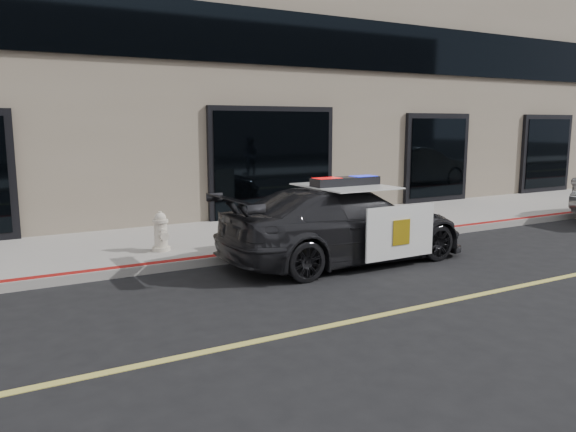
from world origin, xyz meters
TOP-DOWN VIEW (x-y plane):
  - ground at (0.00, 0.00)m, footprint 120.00×120.00m
  - sidewalk_n at (0.00, 5.25)m, footprint 60.00×3.50m
  - building_n at (0.00, 10.50)m, footprint 60.00×7.00m
  - police_car at (-1.83, 2.63)m, footprint 2.18×4.70m
  - fire_hydrant at (-4.65, 4.43)m, footprint 0.33×0.46m

SIDE VIEW (x-z plane):
  - ground at x=0.00m, z-range 0.00..0.00m
  - sidewalk_n at x=0.00m, z-range 0.00..0.15m
  - fire_hydrant at x=-4.65m, z-range 0.13..0.86m
  - police_car at x=-1.83m, z-range -0.08..1.45m
  - building_n at x=0.00m, z-range 0.00..12.00m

